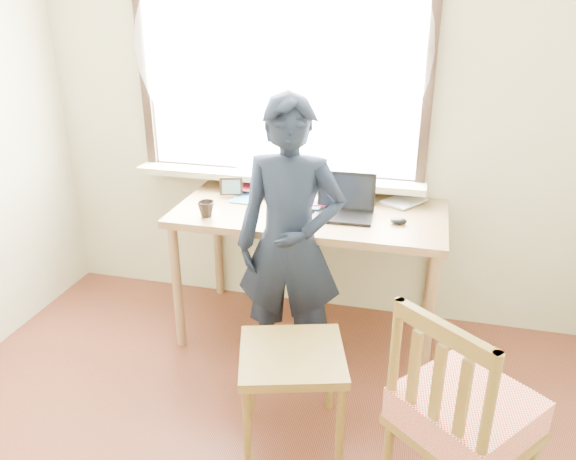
% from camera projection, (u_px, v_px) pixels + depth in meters
% --- Properties ---
extents(room_shell, '(3.52, 4.02, 2.61)m').
position_uv_depth(room_shell, '(185.00, 125.00, 1.71)').
color(room_shell, beige).
rests_on(room_shell, ground).
extents(desk, '(1.56, 0.78, 0.84)m').
position_uv_depth(desk, '(310.00, 223.00, 3.31)').
color(desk, olive).
rests_on(desk, ground).
extents(laptop, '(0.34, 0.28, 0.22)m').
position_uv_depth(laptop, '(345.00, 206.00, 3.18)').
color(laptop, black).
rests_on(laptop, desk).
extents(mug_white, '(0.18, 0.18, 0.10)m').
position_uv_depth(mug_white, '(301.00, 188.00, 3.46)').
color(mug_white, white).
rests_on(mug_white, desk).
extents(mug_dark, '(0.11, 0.11, 0.09)m').
position_uv_depth(mug_dark, '(206.00, 209.00, 3.15)').
color(mug_dark, black).
rests_on(mug_dark, desk).
extents(mouse, '(0.09, 0.06, 0.04)m').
position_uv_depth(mouse, '(399.00, 221.00, 3.06)').
color(mouse, black).
rests_on(mouse, desk).
extents(desk_clutter, '(0.72, 0.50, 0.04)m').
position_uv_depth(desk_clutter, '(288.00, 195.00, 3.44)').
color(desk_clutter, gold).
rests_on(desk_clutter, desk).
extents(book_a, '(0.31, 0.33, 0.03)m').
position_uv_depth(book_a, '(255.00, 190.00, 3.55)').
color(book_a, white).
rests_on(book_a, desk).
extents(book_b, '(0.29, 0.31, 0.02)m').
position_uv_depth(book_b, '(392.00, 198.00, 3.43)').
color(book_b, white).
rests_on(book_b, desk).
extents(picture_frame, '(0.14, 0.06, 0.11)m').
position_uv_depth(picture_frame, '(231.00, 188.00, 3.46)').
color(picture_frame, black).
rests_on(picture_frame, desk).
extents(work_chair, '(0.59, 0.57, 0.49)m').
position_uv_depth(work_chair, '(292.00, 366.00, 2.60)').
color(work_chair, olive).
rests_on(work_chair, ground).
extents(side_chair, '(0.64, 0.64, 1.00)m').
position_uv_depth(side_chair, '(463.00, 415.00, 2.13)').
color(side_chair, olive).
rests_on(side_chair, ground).
extents(person, '(0.60, 0.42, 1.57)m').
position_uv_depth(person, '(290.00, 244.00, 2.96)').
color(person, black).
rests_on(person, ground).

